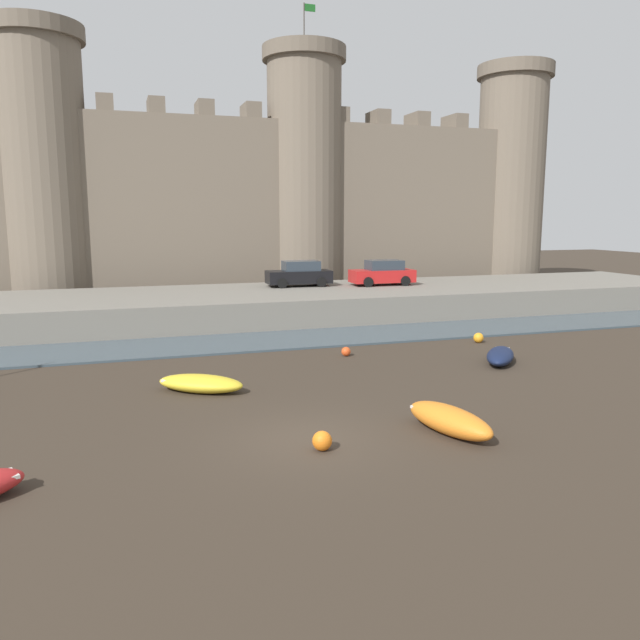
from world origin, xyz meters
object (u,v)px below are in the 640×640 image
(rowboat_midflat_left, at_px, (201,383))
(rowboat_near_channel_right, at_px, (449,419))
(mooring_buoy_off_centre, at_px, (478,338))
(rowboat_midflat_centre, at_px, (500,355))
(mooring_buoy_mid_mud, at_px, (322,441))
(car_quay_west, at_px, (383,273))
(mooring_buoy_near_shore, at_px, (346,352))
(car_quay_centre_west, at_px, (299,274))

(rowboat_midflat_left, relative_size, rowboat_near_channel_right, 1.00)
(rowboat_near_channel_right, bearing_deg, mooring_buoy_off_centre, 54.53)
(rowboat_midflat_centre, xyz_separation_m, mooring_buoy_off_centre, (1.46, 3.97, -0.08))
(mooring_buoy_mid_mud, bearing_deg, rowboat_midflat_centre, 34.95)
(mooring_buoy_off_centre, bearing_deg, rowboat_near_channel_right, -125.47)
(mooring_buoy_mid_mud, bearing_deg, mooring_buoy_off_centre, 43.67)
(car_quay_west, bearing_deg, mooring_buoy_near_shore, -119.93)
(mooring_buoy_off_centre, xyz_separation_m, car_quay_west, (-0.02, 11.50, 2.14))
(mooring_buoy_off_centre, bearing_deg, rowboat_midflat_centre, -110.15)
(rowboat_midflat_centre, height_order, mooring_buoy_near_shore, rowboat_midflat_centre)
(rowboat_midflat_left, distance_m, car_quay_west, 21.25)
(mooring_buoy_near_shore, distance_m, car_quay_centre_west, 13.61)
(rowboat_midflat_left, bearing_deg, mooring_buoy_near_shore, 28.92)
(rowboat_midflat_left, bearing_deg, rowboat_midflat_centre, 2.49)
(mooring_buoy_near_shore, bearing_deg, car_quay_west, 60.07)
(rowboat_midflat_centre, xyz_separation_m, mooring_buoy_mid_mud, (-10.09, -7.05, -0.06))
(mooring_buoy_mid_mud, relative_size, mooring_buoy_near_shore, 1.28)
(car_quay_west, bearing_deg, rowboat_near_channel_right, -109.06)
(rowboat_midflat_left, distance_m, car_quay_centre_west, 19.15)
(car_quay_centre_west, height_order, car_quay_west, same)
(mooring_buoy_near_shore, bearing_deg, car_quay_centre_west, 82.57)
(rowboat_midflat_left, bearing_deg, mooring_buoy_off_centre, 18.05)
(mooring_buoy_mid_mud, xyz_separation_m, mooring_buoy_off_centre, (11.54, 11.02, -0.02))
(mooring_buoy_mid_mud, xyz_separation_m, car_quay_centre_west, (6.19, 23.56, 2.12))
(mooring_buoy_near_shore, bearing_deg, mooring_buoy_mid_mud, -113.50)
(rowboat_near_channel_right, relative_size, mooring_buoy_near_shore, 7.99)
(rowboat_midflat_left, height_order, mooring_buoy_mid_mud, rowboat_midflat_left)
(mooring_buoy_near_shore, height_order, car_quay_west, car_quay_west)
(mooring_buoy_off_centre, bearing_deg, rowboat_midflat_left, -161.95)
(rowboat_midflat_left, xyz_separation_m, mooring_buoy_near_shore, (6.75, 3.73, -0.11))
(rowboat_midflat_centre, relative_size, car_quay_west, 0.72)
(rowboat_midflat_left, height_order, car_quay_west, car_quay_west)
(mooring_buoy_mid_mud, relative_size, car_quay_west, 0.13)
(rowboat_midflat_centre, bearing_deg, mooring_buoy_mid_mud, -145.05)
(mooring_buoy_mid_mud, height_order, mooring_buoy_near_shore, mooring_buoy_mid_mud)
(rowboat_midflat_centre, relative_size, car_quay_centre_west, 0.72)
(car_quay_centre_west, distance_m, car_quay_west, 5.43)
(rowboat_midflat_centre, bearing_deg, rowboat_midflat_left, -177.51)
(rowboat_near_channel_right, xyz_separation_m, mooring_buoy_near_shore, (0.67, 10.10, -0.20))
(rowboat_near_channel_right, relative_size, car_quay_centre_west, 0.78)
(rowboat_midflat_left, relative_size, car_quay_west, 0.79)
(mooring_buoy_off_centre, distance_m, mooring_buoy_near_shore, 7.13)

